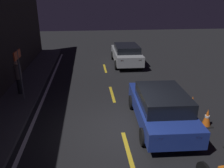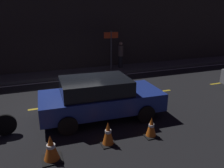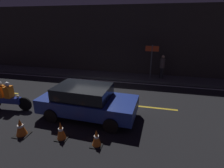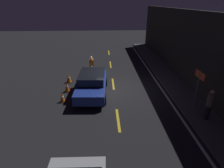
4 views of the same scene
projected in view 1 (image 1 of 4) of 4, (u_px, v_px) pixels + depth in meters
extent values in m
plane|color=black|center=(123.00, 133.00, 8.00)|extent=(56.00, 56.00, 0.00)
cube|color=gold|center=(128.00, 150.00, 7.07)|extent=(2.00, 0.14, 0.01)
cube|color=gold|center=(112.00, 94.00, 11.24)|extent=(2.00, 0.14, 0.01)
cube|color=gold|center=(105.00, 68.00, 15.40)|extent=(2.00, 0.14, 0.01)
cube|color=silver|center=(26.00, 139.00, 7.64)|extent=(25.20, 0.14, 0.01)
cube|color=navy|center=(160.00, 109.00, 8.40)|extent=(4.31, 2.02, 0.61)
cube|color=black|center=(163.00, 98.00, 8.00)|extent=(2.40, 1.75, 0.52)
cube|color=red|center=(159.00, 139.00, 6.37)|extent=(0.07, 0.20, 0.10)
cube|color=red|center=(199.00, 137.00, 6.44)|extent=(0.07, 0.20, 0.10)
cylinder|color=black|center=(132.00, 102.00, 9.67)|extent=(0.62, 0.21, 0.61)
cylinder|color=black|center=(171.00, 101.00, 9.78)|extent=(0.62, 0.21, 0.61)
cylinder|color=black|center=(143.00, 137.00, 7.24)|extent=(0.62, 0.21, 0.61)
cylinder|color=black|center=(196.00, 135.00, 7.34)|extent=(0.62, 0.21, 0.61)
cube|color=#9EA0A5|center=(126.00, 55.00, 16.26)|extent=(4.46, 1.92, 0.68)
cube|color=black|center=(127.00, 48.00, 15.85)|extent=(2.47, 1.69, 0.45)
cube|color=red|center=(122.00, 61.00, 14.13)|extent=(0.06, 0.20, 0.10)
cube|color=red|center=(140.00, 60.00, 14.23)|extent=(0.06, 0.20, 0.10)
cylinder|color=black|center=(113.00, 55.00, 17.58)|extent=(0.67, 0.20, 0.66)
cylinder|color=black|center=(134.00, 55.00, 17.73)|extent=(0.67, 0.20, 0.66)
cylinder|color=black|center=(116.00, 65.00, 15.04)|extent=(0.67, 0.20, 0.66)
cylinder|color=black|center=(142.00, 64.00, 15.19)|extent=(0.67, 0.20, 0.66)
cube|color=black|center=(206.00, 125.00, 8.44)|extent=(0.42, 0.42, 0.03)
cone|color=orange|center=(207.00, 117.00, 8.31)|extent=(0.32, 0.32, 0.68)
cylinder|color=white|center=(207.00, 116.00, 8.30)|extent=(0.18, 0.18, 0.08)
cube|color=black|center=(191.00, 109.00, 9.70)|extent=(0.40, 0.40, 0.03)
cone|color=orange|center=(192.00, 102.00, 9.59)|extent=(0.31, 0.31, 0.60)
cylinder|color=white|center=(192.00, 102.00, 9.58)|extent=(0.17, 0.17, 0.07)
cylinder|color=black|center=(20.00, 86.00, 10.86)|extent=(0.28, 0.28, 0.77)
cylinder|color=#594C47|center=(18.00, 72.00, 10.60)|extent=(0.34, 0.34, 0.68)
sphere|color=tan|center=(16.00, 63.00, 10.43)|extent=(0.22, 0.22, 0.22)
cylinder|color=#4C4C51|center=(20.00, 75.00, 9.87)|extent=(0.08, 0.08, 2.40)
cube|color=red|center=(17.00, 55.00, 9.52)|extent=(0.90, 0.05, 0.36)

